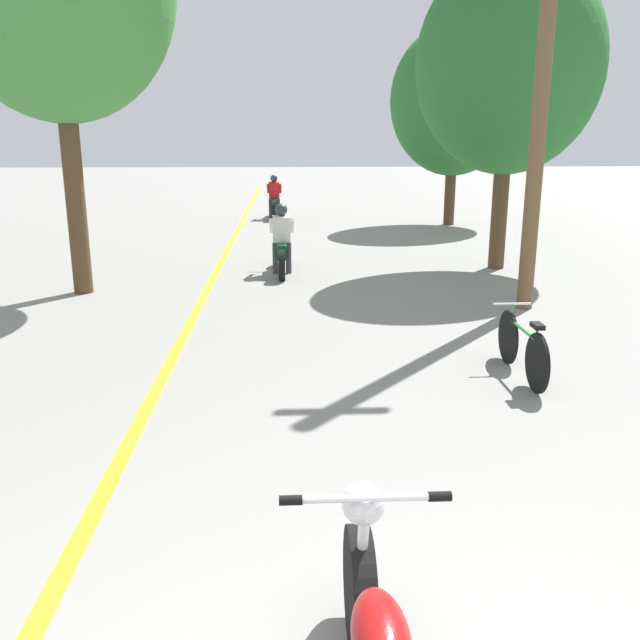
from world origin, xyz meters
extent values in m
cube|color=yellow|center=(-1.70, 12.34, 0.00)|extent=(0.14, 48.00, 0.01)
cylinder|color=brown|center=(3.43, 8.22, 3.73)|extent=(0.24, 0.24, 7.47)
cylinder|color=#513A23|center=(3.99, 11.57, 1.40)|extent=(0.32, 0.32, 2.80)
ellipsoid|color=#286B2D|center=(3.99, 11.57, 3.93)|extent=(3.58, 3.22, 4.12)
cylinder|color=#513A23|center=(4.68, 18.66, 1.22)|extent=(0.32, 0.32, 2.44)
ellipsoid|color=#286B2D|center=(4.68, 18.66, 3.63)|extent=(3.76, 3.39, 4.33)
cylinder|color=#513A23|center=(-3.81, 9.69, 1.88)|extent=(0.32, 0.32, 3.76)
cylinder|color=black|center=(0.06, 1.10, 0.33)|extent=(0.12, 0.65, 0.65)
ellipsoid|color=maroon|center=(0.06, 0.34, 0.66)|extent=(0.24, 0.56, 0.23)
cylinder|color=silver|center=(0.06, 1.01, 0.64)|extent=(0.06, 0.23, 0.64)
cylinder|color=silver|center=(0.06, 0.92, 0.95)|extent=(0.71, 0.04, 0.04)
cylinder|color=black|center=(-0.29, 0.92, 0.95)|extent=(0.11, 0.05, 0.05)
cylinder|color=black|center=(0.42, 0.92, 0.95)|extent=(0.11, 0.05, 0.05)
sphere|color=silver|center=(0.06, 1.01, 0.87)|extent=(0.21, 0.21, 0.21)
cylinder|color=black|center=(-0.39, 11.99, 0.29)|extent=(0.12, 0.57, 0.57)
cylinder|color=black|center=(-0.39, 10.54, 0.29)|extent=(0.12, 0.57, 0.57)
cube|color=#0C4723|center=(-0.39, 11.26, 0.47)|extent=(0.20, 0.93, 0.28)
cylinder|color=silver|center=(-0.39, 11.89, 0.92)|extent=(0.50, 0.03, 0.03)
cylinder|color=#38383D|center=(-0.52, 11.21, 0.30)|extent=(0.11, 0.11, 0.61)
cylinder|color=#38383D|center=(-0.26, 11.21, 0.30)|extent=(0.11, 0.11, 0.61)
cube|color=silver|center=(-0.39, 11.24, 0.86)|extent=(0.34, 0.27, 0.54)
cylinder|color=silver|center=(-0.59, 11.40, 0.91)|extent=(0.08, 0.42, 0.33)
cylinder|color=silver|center=(-0.19, 11.40, 0.91)|extent=(0.08, 0.42, 0.33)
sphere|color=#2D333D|center=(-0.39, 11.28, 1.24)|extent=(0.24, 0.24, 0.24)
cylinder|color=black|center=(-0.67, 21.22, 0.32)|extent=(0.12, 0.64, 0.64)
cylinder|color=black|center=(-0.67, 19.86, 0.32)|extent=(0.12, 0.64, 0.64)
cube|color=#0C4723|center=(-0.67, 20.54, 0.50)|extent=(0.20, 0.87, 0.28)
cylinder|color=silver|center=(-0.67, 21.12, 0.99)|extent=(0.50, 0.03, 0.03)
cylinder|color=#38383D|center=(-0.80, 20.49, 0.32)|extent=(0.11, 0.11, 0.64)
cylinder|color=#38383D|center=(-0.54, 20.49, 0.32)|extent=(0.11, 0.11, 0.64)
cube|color=red|center=(-0.67, 20.52, 0.91)|extent=(0.34, 0.27, 0.56)
cylinder|color=red|center=(-0.87, 20.68, 0.96)|extent=(0.08, 0.44, 0.34)
cylinder|color=red|center=(-0.47, 20.68, 0.96)|extent=(0.08, 0.44, 0.34)
sphere|color=#2D333D|center=(-0.67, 20.56, 1.29)|extent=(0.24, 0.24, 0.24)
cylinder|color=black|center=(2.31, 5.60, 0.32)|extent=(0.04, 0.64, 0.64)
cylinder|color=black|center=(2.31, 4.65, 0.32)|extent=(0.04, 0.64, 0.64)
cylinder|color=#2D8C38|center=(2.31, 5.12, 0.54)|extent=(0.04, 0.76, 0.04)
cylinder|color=#2D8C38|center=(2.31, 4.73, 0.51)|extent=(0.03, 0.03, 0.38)
cube|color=black|center=(2.31, 4.73, 0.70)|extent=(0.10, 0.20, 0.05)
cylinder|color=#2D8C38|center=(2.31, 5.55, 0.53)|extent=(0.03, 0.03, 0.42)
cylinder|color=silver|center=(2.31, 5.55, 0.73)|extent=(0.44, 0.03, 0.03)
camera|label=1|loc=(-0.29, -1.92, 2.60)|focal=38.00mm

